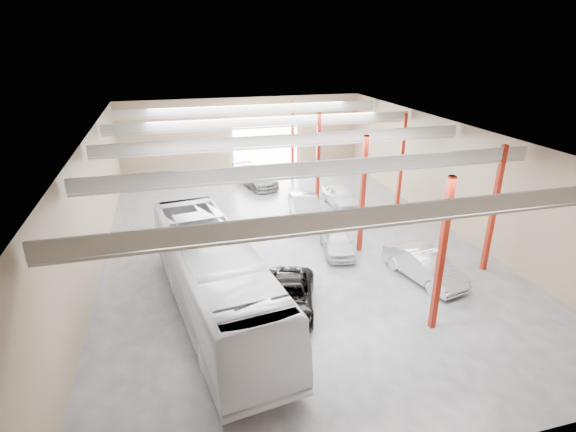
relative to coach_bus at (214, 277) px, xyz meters
name	(u,v)px	position (x,y,z in m)	size (l,w,h in m)	color
depot_shell	(290,164)	(5.46, 6.89, 3.05)	(22.12, 32.12, 7.06)	#4D4D53
coach_bus	(214,277)	(0.00, 0.00, 0.00)	(3.23, 13.80, 3.84)	white
black_sedan	(288,297)	(3.32, -0.63, -1.21)	(2.37, 5.14, 1.43)	black
car_row_a	(337,241)	(7.74, 4.57, -1.21)	(1.68, 4.17, 1.42)	silver
car_row_b	(305,208)	(7.43, 10.04, -1.09)	(1.76, 5.04, 1.66)	#AEAFB3
car_row_c	(255,177)	(5.55, 18.41, -1.14)	(2.20, 5.41, 1.57)	slate
car_right_near	(424,265)	(11.01, 0.31, -1.11)	(1.72, 4.94, 1.63)	silver
car_right_far	(340,196)	(10.82, 11.92, -1.17)	(1.78, 4.43, 1.51)	white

